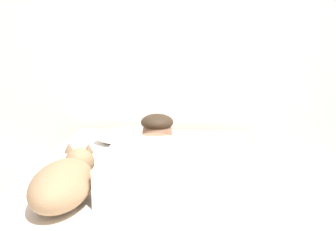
{
  "coord_description": "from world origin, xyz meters",
  "views": [
    {
      "loc": [
        -0.02,
        -1.73,
        1.06
      ],
      "look_at": [
        -0.19,
        0.82,
        0.55
      ],
      "focal_mm": 44.31,
      "sensor_mm": 36.0,
      "label": 1
    }
  ],
  "objects_px": {
    "pillow": "(132,136)",
    "person_lying": "(151,157)",
    "dog": "(65,181)",
    "cell_phone": "(177,202)",
    "coffee_cup": "(169,143)",
    "bed": "(147,193)"
  },
  "relations": [
    {
      "from": "dog",
      "to": "bed",
      "type": "bearing_deg",
      "value": 58.82
    },
    {
      "from": "bed",
      "to": "cell_phone",
      "type": "height_order",
      "value": "cell_phone"
    },
    {
      "from": "bed",
      "to": "person_lying",
      "type": "height_order",
      "value": "person_lying"
    },
    {
      "from": "bed",
      "to": "cell_phone",
      "type": "distance_m",
      "value": 0.54
    },
    {
      "from": "dog",
      "to": "cell_phone",
      "type": "height_order",
      "value": "dog"
    },
    {
      "from": "person_lying",
      "to": "pillow",
      "type": "bearing_deg",
      "value": 107.63
    },
    {
      "from": "bed",
      "to": "pillow",
      "type": "bearing_deg",
      "value": 108.16
    },
    {
      "from": "pillow",
      "to": "person_lying",
      "type": "bearing_deg",
      "value": -72.37
    },
    {
      "from": "bed",
      "to": "person_lying",
      "type": "relative_size",
      "value": 2.11
    },
    {
      "from": "coffee_cup",
      "to": "pillow",
      "type": "bearing_deg",
      "value": 159.59
    },
    {
      "from": "bed",
      "to": "dog",
      "type": "distance_m",
      "value": 0.66
    },
    {
      "from": "dog",
      "to": "cell_phone",
      "type": "bearing_deg",
      "value": 4.28
    },
    {
      "from": "pillow",
      "to": "coffee_cup",
      "type": "relative_size",
      "value": 4.16
    },
    {
      "from": "bed",
      "to": "pillow",
      "type": "distance_m",
      "value": 0.58
    },
    {
      "from": "pillow",
      "to": "coffee_cup",
      "type": "height_order",
      "value": "pillow"
    },
    {
      "from": "pillow",
      "to": "bed",
      "type": "bearing_deg",
      "value": -71.84
    },
    {
      "from": "pillow",
      "to": "person_lying",
      "type": "xyz_separation_m",
      "value": [
        0.21,
        -0.65,
        0.05
      ]
    },
    {
      "from": "pillow",
      "to": "cell_phone",
      "type": "relative_size",
      "value": 3.71
    },
    {
      "from": "person_lying",
      "to": "dog",
      "type": "distance_m",
      "value": 0.52
    },
    {
      "from": "bed",
      "to": "cell_phone",
      "type": "relative_size",
      "value": 13.86
    },
    {
      "from": "person_lying",
      "to": "dog",
      "type": "xyz_separation_m",
      "value": [
        -0.35,
        -0.39,
        -0.0
      ]
    },
    {
      "from": "dog",
      "to": "pillow",
      "type": "bearing_deg",
      "value": 82.11
    }
  ]
}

